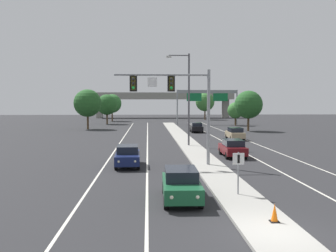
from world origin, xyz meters
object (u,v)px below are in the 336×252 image
(tree_far_right_b, at_px, (249,105))
(car_receding_black, at_px, (196,127))
(overhead_signal_mast, at_px, (178,97))
(tree_far_left_c, at_px, (107,105))
(car_oncoming_navy, at_px, (128,156))
(traffic_cone_median_nose, at_px, (275,213))
(car_receding_darkred, at_px, (233,148))
(car_oncoming_green, at_px, (181,184))
(street_lamp_median, at_px, (187,94))
(tree_far_left_b, at_px, (112,104))
(median_sign_post, at_px, (238,167))
(highway_sign_gantry, at_px, (207,96))
(tree_far_right_a, at_px, (205,102))
(car_receding_tan, at_px, (235,133))
(tree_far_left_a, at_px, (88,103))
(tree_far_right_c, at_px, (236,110))

(tree_far_right_b, bearing_deg, car_receding_black, -166.35)
(overhead_signal_mast, xyz_separation_m, tree_far_left_c, (-11.26, 55.37, -1.07))
(car_oncoming_navy, relative_size, traffic_cone_median_nose, 6.09)
(overhead_signal_mast, xyz_separation_m, tree_far_right_b, (14.57, 34.36, -0.90))
(car_receding_darkred, distance_m, traffic_cone_median_nose, 18.96)
(car_oncoming_green, distance_m, tree_far_left_c, 66.16)
(street_lamp_median, height_order, tree_far_right_b, street_lamp_median)
(car_receding_black, bearing_deg, tree_far_left_b, 115.25)
(street_lamp_median, bearing_deg, car_receding_darkred, -67.59)
(median_sign_post, relative_size, highway_sign_gantry, 0.17)
(tree_far_right_a, bearing_deg, tree_far_left_b, -164.33)
(car_oncoming_navy, bearing_deg, traffic_cone_median_nose, -65.29)
(street_lamp_median, relative_size, tree_far_right_b, 1.47)
(car_oncoming_navy, relative_size, tree_far_right_b, 0.66)
(car_oncoming_navy, bearing_deg, overhead_signal_mast, -5.40)
(car_receding_black, bearing_deg, tree_far_right_a, 79.59)
(street_lamp_median, height_order, car_oncoming_navy, street_lamp_median)
(car_receding_black, bearing_deg, tree_far_right_b, 13.65)
(overhead_signal_mast, relative_size, tree_far_left_c, 1.10)
(median_sign_post, distance_m, car_receding_tan, 30.15)
(overhead_signal_mast, relative_size, car_receding_tan, 1.61)
(tree_far_left_a, bearing_deg, highway_sign_gantry, 29.12)
(overhead_signal_mast, bearing_deg, tree_far_right_b, 67.02)
(car_oncoming_green, relative_size, tree_far_right_c, 0.93)
(car_oncoming_navy, relative_size, tree_far_left_c, 0.69)
(tree_far_right_a, bearing_deg, car_oncoming_navy, -103.02)
(car_oncoming_navy, height_order, car_receding_tan, same)
(tree_far_right_c, bearing_deg, car_receding_black, -121.84)
(street_lamp_median, xyz_separation_m, traffic_cone_median_nose, (0.77, -26.80, -5.29))
(traffic_cone_median_nose, bearing_deg, tree_far_left_a, 106.30)
(tree_far_left_c, height_order, tree_far_right_c, tree_far_left_c)
(highway_sign_gantry, distance_m, tree_far_left_b, 26.31)
(car_oncoming_green, xyz_separation_m, highway_sign_gantry, (11.19, 62.98, 5.34))
(tree_far_right_b, bearing_deg, tree_far_right_a, 91.79)
(car_receding_black, height_order, tree_far_left_c, tree_far_left_c)
(car_oncoming_green, distance_m, car_receding_black, 42.45)
(median_sign_post, height_order, tree_far_left_c, tree_far_left_c)
(traffic_cone_median_nose, xyz_separation_m, tree_far_left_a, (-15.78, 53.95, 4.16))
(tree_far_left_c, bearing_deg, median_sign_post, -78.13)
(tree_far_right_a, bearing_deg, tree_far_left_a, -127.27)
(median_sign_post, bearing_deg, tree_far_right_b, 74.40)
(car_receding_tan, height_order, traffic_cone_median_nose, car_receding_tan)
(car_oncoming_green, bearing_deg, street_lamp_median, 83.45)
(car_oncoming_navy, distance_m, tree_far_left_b, 67.88)
(car_receding_darkred, xyz_separation_m, tree_far_left_c, (-16.52, 50.53, 3.44))
(tree_far_left_a, bearing_deg, tree_far_left_b, 86.36)
(traffic_cone_median_nose, xyz_separation_m, tree_far_right_c, (12.98, 62.54, 2.63))
(tree_far_left_b, bearing_deg, car_receding_tan, -66.97)
(car_oncoming_navy, relative_size, tree_far_right_c, 0.94)
(tree_far_left_b, bearing_deg, tree_far_right_c, -35.34)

